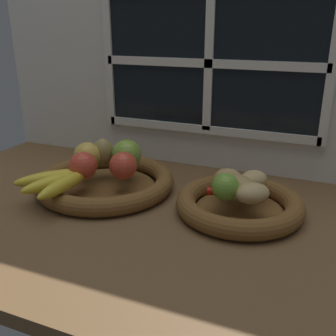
# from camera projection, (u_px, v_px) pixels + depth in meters

# --- Properties ---
(ground_plane) EXTENTS (1.40, 0.90, 0.03)m
(ground_plane) POSITION_uv_depth(u_px,v_px,m) (172.00, 209.00, 0.96)
(ground_plane) COLOR brown
(back_wall) EXTENTS (1.40, 0.05, 0.55)m
(back_wall) POSITION_uv_depth(u_px,v_px,m) (211.00, 74.00, 1.11)
(back_wall) COLOR silver
(back_wall) RESTS_ON ground_plane
(fruit_bowl_left) EXTENTS (0.36, 0.36, 0.05)m
(fruit_bowl_left) POSITION_uv_depth(u_px,v_px,m) (106.00, 182.00, 1.03)
(fruit_bowl_left) COLOR brown
(fruit_bowl_left) RESTS_ON ground_plane
(fruit_bowl_right) EXTENTS (0.30, 0.30, 0.05)m
(fruit_bowl_right) POSITION_uv_depth(u_px,v_px,m) (239.00, 204.00, 0.90)
(fruit_bowl_right) COLOR brown
(fruit_bowl_right) RESTS_ON ground_plane
(apple_green_back) EXTENTS (0.08, 0.08, 0.08)m
(apple_green_back) POSITION_uv_depth(u_px,v_px,m) (127.00, 154.00, 1.04)
(apple_green_back) COLOR #7AA338
(apple_green_back) RESTS_ON fruit_bowl_left
(apple_red_right) EXTENTS (0.07, 0.07, 0.07)m
(apple_red_right) POSITION_uv_depth(u_px,v_px,m) (123.00, 166.00, 0.97)
(apple_red_right) COLOR #CC422D
(apple_red_right) RESTS_ON fruit_bowl_left
(apple_golden_left) EXTENTS (0.07, 0.07, 0.07)m
(apple_golden_left) POSITION_uv_depth(u_px,v_px,m) (87.00, 156.00, 1.03)
(apple_golden_left) COLOR gold
(apple_golden_left) RESTS_ON fruit_bowl_left
(apple_red_front) EXTENTS (0.07, 0.07, 0.07)m
(apple_red_front) POSITION_uv_depth(u_px,v_px,m) (83.00, 166.00, 0.97)
(apple_red_front) COLOR #CC422D
(apple_red_front) RESTS_ON fruit_bowl_left
(pear_brown) EXTENTS (0.07, 0.08, 0.08)m
(pear_brown) POSITION_uv_depth(u_px,v_px,m) (103.00, 153.00, 1.05)
(pear_brown) COLOR olive
(pear_brown) RESTS_ON fruit_bowl_left
(banana_bunch_front) EXTENTS (0.15, 0.19, 0.03)m
(banana_bunch_front) POSITION_uv_depth(u_px,v_px,m) (58.00, 181.00, 0.93)
(banana_bunch_front) COLOR gold
(banana_bunch_front) RESTS_ON fruit_bowl_left
(potato_small) EXTENTS (0.10, 0.09, 0.05)m
(potato_small) POSITION_uv_depth(u_px,v_px,m) (252.00, 193.00, 0.84)
(potato_small) COLOR tan
(potato_small) RESTS_ON fruit_bowl_right
(potato_oblong) EXTENTS (0.07, 0.07, 0.05)m
(potato_oblong) POSITION_uv_depth(u_px,v_px,m) (228.00, 179.00, 0.92)
(potato_oblong) COLOR #A38451
(potato_oblong) RESTS_ON fruit_bowl_right
(potato_back) EXTENTS (0.09, 0.09, 0.05)m
(potato_back) POSITION_uv_depth(u_px,v_px,m) (253.00, 180.00, 0.91)
(potato_back) COLOR tan
(potato_back) RESTS_ON fruit_bowl_right
(potato_large) EXTENTS (0.10, 0.10, 0.04)m
(potato_large) POSITION_uv_depth(u_px,v_px,m) (241.00, 186.00, 0.88)
(potato_large) COLOR #A38451
(potato_large) RESTS_ON fruit_bowl_right
(lime_near) EXTENTS (0.06, 0.06, 0.06)m
(lime_near) POSITION_uv_depth(u_px,v_px,m) (225.00, 187.00, 0.85)
(lime_near) COLOR #6B9E33
(lime_near) RESTS_ON fruit_bowl_right
(chili_pepper) EXTENTS (0.10, 0.04, 0.02)m
(chili_pepper) POSITION_uv_depth(u_px,v_px,m) (230.00, 193.00, 0.87)
(chili_pepper) COLOR red
(chili_pepper) RESTS_ON fruit_bowl_right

